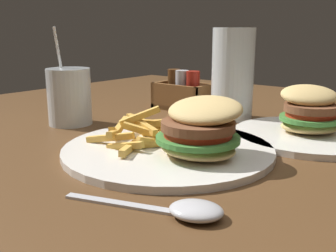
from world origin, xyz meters
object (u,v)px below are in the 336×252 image
at_px(meal_plate_far, 309,124).
at_px(condiment_caddy, 183,95).
at_px(spoon, 188,210).
at_px(beer_glass, 233,75).
at_px(juice_glass, 70,99).
at_px(meal_plate_near, 179,140).

bearing_deg(meal_plate_far, condiment_caddy, 168.32).
relative_size(spoon, meal_plate_far, 0.69).
height_order(beer_glass, condiment_caddy, beer_glass).
height_order(meal_plate_far, condiment_caddy, meal_plate_far).
relative_size(beer_glass, meal_plate_far, 0.73).
bearing_deg(meal_plate_far, beer_glass, 164.36).
xyz_separation_m(juice_glass, spoon, (0.40, -0.17, -0.04)).
bearing_deg(beer_glass, juice_glass, -131.85).
distance_m(spoon, condiment_caddy, 0.53).
bearing_deg(condiment_caddy, beer_glass, -6.35).
height_order(meal_plate_near, beer_glass, beer_glass).
bearing_deg(meal_plate_near, spoon, -49.48).
height_order(meal_plate_near, meal_plate_far, meal_plate_near).
height_order(spoon, meal_plate_far, meal_plate_far).
distance_m(spoon, meal_plate_far, 0.35).
bearing_deg(meal_plate_near, meal_plate_far, 63.20).
bearing_deg(condiment_caddy, juice_glass, -106.94).
relative_size(meal_plate_near, beer_glass, 1.70).
bearing_deg(meal_plate_far, juice_glass, -154.20).
bearing_deg(juice_glass, beer_glass, 48.15).
height_order(meal_plate_near, spoon, meal_plate_near).
distance_m(beer_glass, juice_glass, 0.32).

